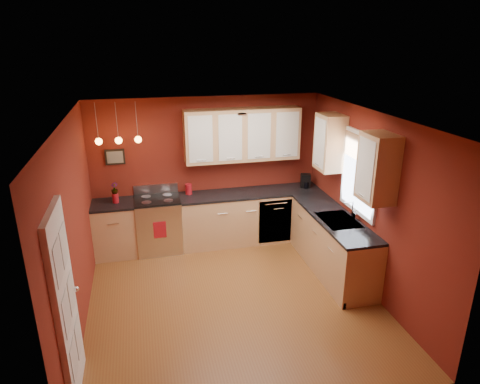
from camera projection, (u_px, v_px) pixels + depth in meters
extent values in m
plane|color=brown|center=(233.00, 299.00, 6.12)|extent=(4.20, 4.20, 0.00)
cube|color=silver|center=(232.00, 118.00, 5.23)|extent=(4.00, 4.20, 0.02)
cube|color=maroon|center=(207.00, 170.00, 7.60)|extent=(4.00, 0.02, 2.60)
cube|color=maroon|center=(284.00, 307.00, 3.76)|extent=(4.00, 0.02, 2.60)
cube|color=maroon|center=(74.00, 231.00, 5.24)|extent=(0.02, 4.20, 2.60)
cube|color=maroon|center=(369.00, 203.00, 6.11)|extent=(0.02, 4.20, 2.60)
cube|color=tan|center=(115.00, 230.00, 7.26)|extent=(0.70, 0.60, 0.90)
cube|color=tan|center=(251.00, 217.00, 7.77)|extent=(2.54, 0.60, 0.90)
cube|color=tan|center=(332.00, 244.00, 6.75)|extent=(0.60, 2.10, 0.90)
cube|color=black|center=(113.00, 204.00, 7.10)|extent=(0.70, 0.62, 0.04)
cube|color=black|center=(251.00, 193.00, 7.61)|extent=(2.54, 0.62, 0.04)
cube|color=black|center=(334.00, 217.00, 6.59)|extent=(0.62, 2.10, 0.04)
cube|color=silver|center=(159.00, 225.00, 7.41)|extent=(0.76, 0.64, 0.92)
cube|color=black|center=(160.00, 231.00, 7.13)|extent=(0.55, 0.02, 0.32)
cylinder|color=silver|center=(159.00, 218.00, 7.04)|extent=(0.60, 0.02, 0.02)
cube|color=black|center=(157.00, 200.00, 7.25)|extent=(0.76, 0.60, 0.03)
cylinder|color=gray|center=(146.00, 202.00, 7.08)|extent=(0.16, 0.16, 0.01)
cylinder|color=gray|center=(168.00, 201.00, 7.15)|extent=(0.16, 0.16, 0.01)
cylinder|color=gray|center=(146.00, 197.00, 7.33)|extent=(0.16, 0.16, 0.01)
cylinder|color=gray|center=(167.00, 195.00, 7.41)|extent=(0.16, 0.16, 0.01)
cube|color=silver|center=(156.00, 189.00, 7.49)|extent=(0.76, 0.04, 0.16)
cube|color=silver|center=(275.00, 221.00, 7.59)|extent=(0.60, 0.02, 0.80)
cube|color=gray|center=(338.00, 221.00, 6.45)|extent=(0.50, 0.70, 0.05)
cube|color=black|center=(333.00, 217.00, 6.61)|extent=(0.42, 0.30, 0.02)
cube|color=black|center=(343.00, 226.00, 6.30)|extent=(0.42, 0.30, 0.02)
cylinder|color=white|center=(353.00, 210.00, 6.45)|extent=(0.02, 0.02, 0.28)
cylinder|color=white|center=(349.00, 202.00, 6.39)|extent=(0.16, 0.02, 0.02)
cube|color=white|center=(360.00, 174.00, 6.26)|extent=(0.04, 1.02, 1.22)
cube|color=white|center=(359.00, 174.00, 6.26)|extent=(0.01, 0.90, 1.10)
cube|color=#9D724E|center=(360.00, 149.00, 6.13)|extent=(0.02, 0.96, 0.36)
cube|color=white|center=(66.00, 305.00, 4.25)|extent=(0.06, 0.82, 2.05)
cube|color=silver|center=(58.00, 263.00, 3.89)|extent=(0.00, 0.28, 0.40)
cube|color=silver|center=(64.00, 245.00, 4.22)|extent=(0.00, 0.28, 0.40)
cube|color=silver|center=(66.00, 314.00, 4.08)|extent=(0.00, 0.28, 0.40)
cube|color=silver|center=(71.00, 293.00, 4.41)|extent=(0.00, 0.28, 0.40)
cube|color=silver|center=(74.00, 360.00, 4.27)|extent=(0.00, 0.28, 0.40)
cube|color=silver|center=(78.00, 337.00, 4.60)|extent=(0.00, 0.28, 0.40)
sphere|color=white|center=(76.00, 289.00, 4.57)|extent=(0.06, 0.06, 0.06)
cube|color=tan|center=(242.00, 135.00, 7.35)|extent=(2.00, 0.35, 0.90)
cube|color=tan|center=(351.00, 154.00, 6.15)|extent=(0.35, 1.95, 0.90)
cube|color=black|center=(115.00, 157.00, 7.12)|extent=(0.32, 0.03, 0.26)
cylinder|color=gray|center=(97.00, 122.00, 6.56)|extent=(0.01, 0.01, 0.60)
sphere|color=#FFA53F|center=(99.00, 142.00, 6.66)|extent=(0.11, 0.11, 0.11)
cylinder|color=gray|center=(117.00, 122.00, 6.62)|extent=(0.01, 0.01, 0.60)
sphere|color=#FFA53F|center=(119.00, 141.00, 6.72)|extent=(0.11, 0.11, 0.11)
cylinder|color=gray|center=(137.00, 121.00, 6.69)|extent=(0.01, 0.01, 0.60)
sphere|color=#FFA53F|center=(138.00, 140.00, 6.79)|extent=(0.11, 0.11, 0.11)
cylinder|color=#A2111B|center=(189.00, 189.00, 7.47)|extent=(0.11, 0.11, 0.17)
cylinder|color=#A2111B|center=(188.00, 185.00, 7.43)|extent=(0.12, 0.12, 0.02)
cylinder|color=#A2111B|center=(115.00, 198.00, 7.08)|extent=(0.10, 0.10, 0.16)
imported|color=#A2111B|center=(114.00, 189.00, 7.03)|extent=(0.13, 0.13, 0.20)
cube|color=black|center=(305.00, 181.00, 7.80)|extent=(0.20, 0.18, 0.25)
cylinder|color=black|center=(306.00, 185.00, 7.77)|extent=(0.12, 0.12, 0.12)
imported|color=white|center=(356.00, 215.00, 6.41)|extent=(0.08, 0.08, 0.17)
cube|color=#A2111B|center=(160.00, 230.00, 7.09)|extent=(0.21, 0.01, 0.28)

